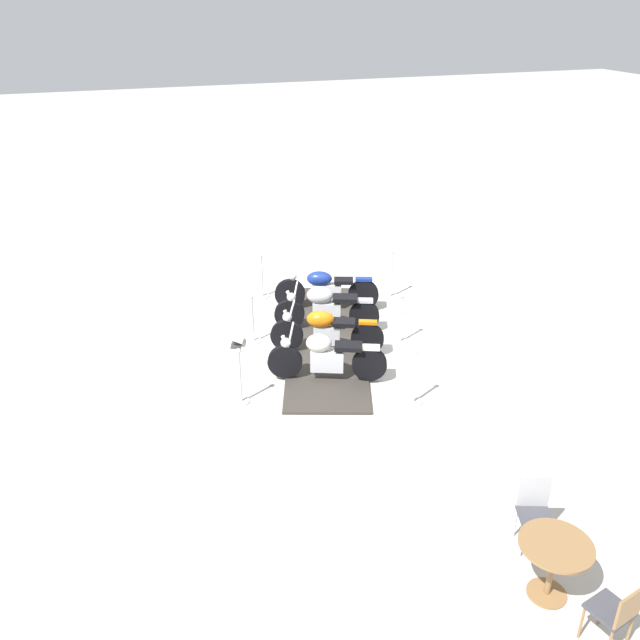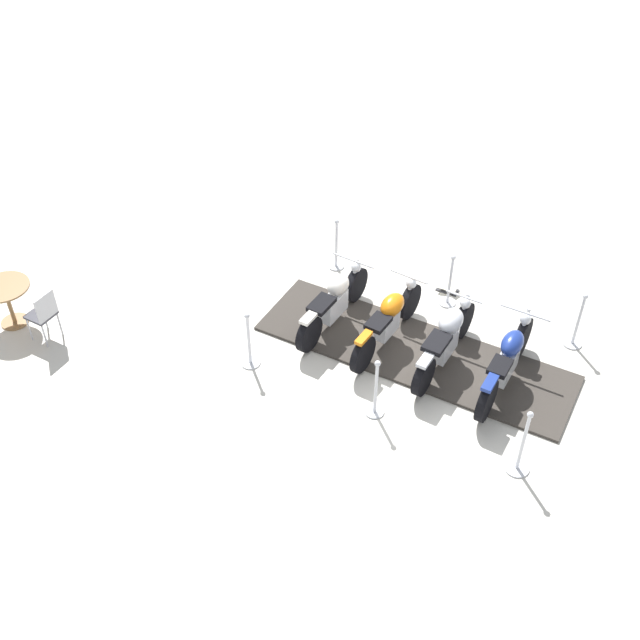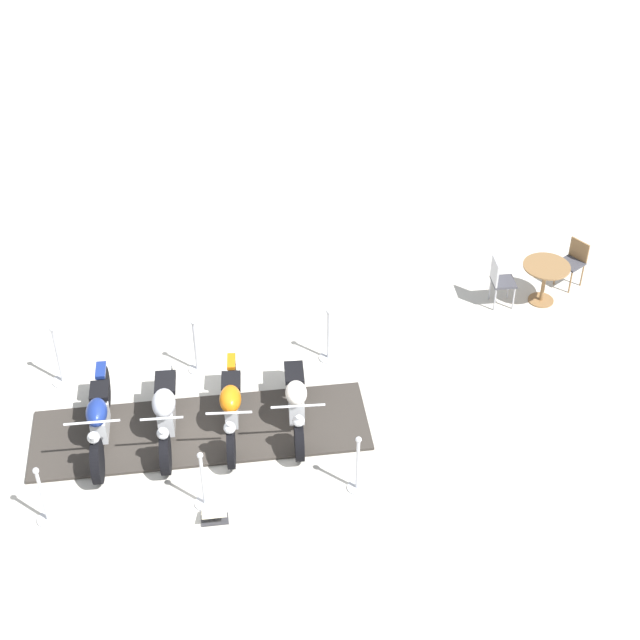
% 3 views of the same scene
% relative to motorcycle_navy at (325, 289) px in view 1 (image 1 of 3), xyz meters
% --- Properties ---
extents(ground_plane, '(80.00, 80.00, 0.00)m').
position_rel_motorcycle_navy_xyz_m(ground_plane, '(0.46, 1.41, -0.50)').
color(ground_plane, beige).
extents(display_platform, '(3.13, 5.36, 0.05)m').
position_rel_motorcycle_navy_xyz_m(display_platform, '(0.46, 1.41, -0.48)').
color(display_platform, '#38332D').
rests_on(display_platform, ground_plane).
extents(motorcycle_navy, '(2.15, 1.05, 0.97)m').
position_rel_motorcycle_navy_xyz_m(motorcycle_navy, '(0.00, 0.00, 0.00)').
color(motorcycle_navy, black).
rests_on(motorcycle_navy, display_platform).
extents(motorcycle_chrome, '(2.03, 0.98, 0.92)m').
position_rel_motorcycle_navy_xyz_m(motorcycle_chrome, '(0.33, 0.93, 0.02)').
color(motorcycle_chrome, black).
rests_on(motorcycle_chrome, display_platform).
extents(motorcycle_copper, '(2.03, 1.06, 0.93)m').
position_rel_motorcycle_navy_xyz_m(motorcycle_copper, '(0.66, 1.85, 0.01)').
color(motorcycle_copper, black).
rests_on(motorcycle_copper, display_platform).
extents(motorcycle_cream, '(2.01, 1.08, 0.91)m').
position_rel_motorcycle_navy_xyz_m(motorcycle_cream, '(0.98, 2.78, -0.01)').
color(motorcycle_cream, black).
rests_on(motorcycle_cream, display_platform).
extents(stanchion_left_rear, '(0.32, 0.32, 1.04)m').
position_rel_motorcycle_navy_xyz_m(stanchion_left_rear, '(-0.19, 3.96, -0.16)').
color(stanchion_left_rear, silver).
rests_on(stanchion_left_rear, ground_plane).
extents(stanchion_left_front, '(0.35, 0.35, 1.14)m').
position_rel_motorcycle_navy_xyz_m(stanchion_left_front, '(-1.65, -0.17, -0.15)').
color(stanchion_left_front, silver).
rests_on(stanchion_left_front, ground_plane).
extents(stanchion_right_rear, '(0.29, 0.29, 1.04)m').
position_rel_motorcycle_navy_xyz_m(stanchion_right_rear, '(2.57, 2.98, -0.13)').
color(stanchion_right_rear, silver).
rests_on(stanchion_right_rear, ground_plane).
extents(stanchion_left_mid, '(0.30, 0.30, 1.05)m').
position_rel_motorcycle_navy_xyz_m(stanchion_left_mid, '(-0.92, 1.89, -0.14)').
color(stanchion_left_mid, silver).
rests_on(stanchion_left_mid, ground_plane).
extents(stanchion_right_front, '(0.32, 0.32, 1.04)m').
position_rel_motorcycle_navy_xyz_m(stanchion_right_front, '(1.10, -1.15, -0.16)').
color(stanchion_right_front, silver).
rests_on(stanchion_right_front, ground_plane).
extents(stanchion_right_mid, '(0.30, 0.30, 1.03)m').
position_rel_motorcycle_navy_xyz_m(stanchion_right_mid, '(1.83, 0.92, -0.15)').
color(stanchion_right_mid, silver).
rests_on(stanchion_right_mid, ground_plane).
extents(info_placard, '(0.37, 0.43, 0.21)m').
position_rel_motorcycle_navy_xyz_m(info_placard, '(2.18, 0.92, -0.43)').
color(info_placard, '#333338').
rests_on(info_placard, ground_plane).
extents(cafe_table, '(0.84, 0.84, 0.77)m').
position_rel_motorcycle_navy_xyz_m(cafe_table, '(0.15, 8.12, 0.08)').
color(cafe_table, olive).
rests_on(cafe_table, ground_plane).
extents(cafe_chair_near_table, '(0.51, 0.51, 0.95)m').
position_rel_motorcycle_navy_xyz_m(cafe_chair_near_table, '(-0.14, 7.35, 0.05)').
color(cafe_chair_near_table, '#B7B7BC').
rests_on(cafe_chair_near_table, ground_plane).
extents(cafe_chair_across_table, '(0.48, 0.48, 0.89)m').
position_rel_motorcycle_navy_xyz_m(cafe_chair_across_table, '(-0.04, 8.92, 0.02)').
color(cafe_chair_across_table, olive).
rests_on(cafe_chair_across_table, ground_plane).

